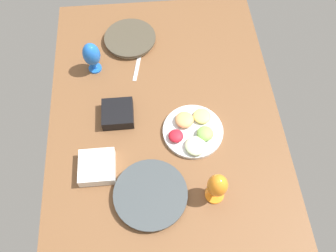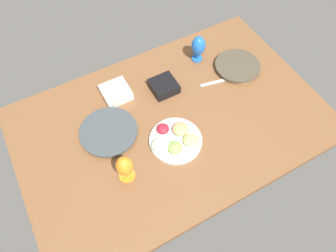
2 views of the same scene
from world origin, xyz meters
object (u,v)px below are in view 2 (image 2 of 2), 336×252
(fruit_platter, at_px, (175,140))
(hurricane_glass_orange, at_px, (125,167))
(square_bowl_white, at_px, (116,92))
(dinner_plate_right, at_px, (109,132))
(square_bowl_black, at_px, (164,86))
(dinner_plate_left, at_px, (237,66))
(hurricane_glass_blue, at_px, (198,47))

(fruit_platter, xyz_separation_m, hurricane_glass_orange, (0.29, 0.05, 0.08))
(square_bowl_white, bearing_deg, hurricane_glass_orange, 72.05)
(fruit_platter, distance_m, square_bowl_white, 0.44)
(dinner_plate_right, bearing_deg, square_bowl_black, -162.34)
(square_bowl_white, bearing_deg, dinner_plate_left, 167.32)
(fruit_platter, distance_m, hurricane_glass_blue, 0.59)
(hurricane_glass_orange, distance_m, hurricane_glass_blue, 0.84)
(dinner_plate_right, relative_size, fruit_platter, 1.11)
(square_bowl_black, bearing_deg, hurricane_glass_orange, 43.19)
(dinner_plate_right, xyz_separation_m, hurricane_glass_orange, (0.02, 0.25, 0.08))
(fruit_platter, relative_size, square_bowl_white, 1.80)
(dinner_plate_right, distance_m, square_bowl_black, 0.40)
(dinner_plate_left, relative_size, hurricane_glass_blue, 1.56)
(dinner_plate_right, bearing_deg, square_bowl_white, -122.40)
(fruit_platter, distance_m, square_bowl_black, 0.34)
(dinner_plate_left, bearing_deg, dinner_plate_right, 3.64)
(dinner_plate_left, relative_size, square_bowl_white, 1.78)
(hurricane_glass_blue, bearing_deg, square_bowl_white, 2.06)
(dinner_plate_left, bearing_deg, square_bowl_white, -12.68)
(square_bowl_black, bearing_deg, hurricane_glass_blue, -159.24)
(dinner_plate_left, distance_m, square_bowl_black, 0.46)
(dinner_plate_left, relative_size, square_bowl_black, 1.89)
(dinner_plate_right, height_order, square_bowl_black, square_bowl_black)
(fruit_platter, height_order, hurricane_glass_blue, hurricane_glass_blue)
(dinner_plate_left, bearing_deg, fruit_platter, 24.28)
(hurricane_glass_orange, xyz_separation_m, square_bowl_white, (-0.15, -0.47, -0.07))
(square_bowl_black, relative_size, square_bowl_white, 0.94)
(hurricane_glass_orange, xyz_separation_m, hurricane_glass_blue, (-0.69, -0.49, 0.00))
(dinner_plate_left, distance_m, hurricane_glass_orange, 0.91)
(hurricane_glass_orange, relative_size, hurricane_glass_blue, 0.98)
(hurricane_glass_orange, bearing_deg, hurricane_glass_blue, -144.77)
(hurricane_glass_orange, height_order, square_bowl_white, hurricane_glass_orange)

